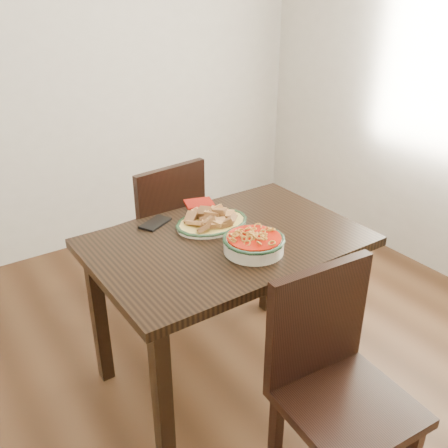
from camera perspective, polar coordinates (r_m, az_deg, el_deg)
floor at (r=2.53m, az=-0.04°, el=-17.66°), size 3.50×3.50×0.00m
wall_back at (r=3.44m, az=-17.60°, el=17.57°), size 3.50×0.10×2.60m
dining_table at (r=2.20m, az=0.30°, el=-4.02°), size 1.16×0.77×0.75m
chair_far at (r=2.81m, az=-7.10°, el=-0.48°), size 0.46×0.46×0.89m
chair_near at (r=1.87m, az=12.39°, el=-16.60°), size 0.45×0.45×0.89m
fish_plate at (r=2.24m, az=-1.41°, el=0.90°), size 0.34×0.26×0.11m
noodle_bowl at (r=2.03m, az=3.43°, el=-2.03°), size 0.26×0.26×0.08m
smartphone at (r=2.29m, az=-7.85°, el=0.10°), size 0.17×0.14×0.01m
napkin at (r=2.47m, az=-2.86°, el=2.37°), size 0.16×0.15×0.01m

